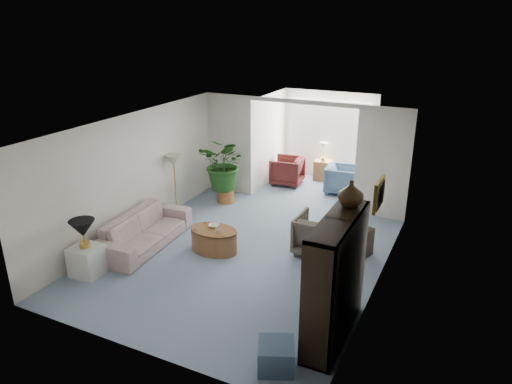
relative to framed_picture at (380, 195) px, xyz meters
The scene contains 26 objects.
floor 2.99m from the framed_picture, behind, with size 6.00×6.00×0.00m, color #8398AD.
sunroom_floor 5.16m from the framed_picture, 120.36° to the left, with size 2.60×2.60×0.00m, color #8398AD.
back_pier_left 5.37m from the framed_picture, 144.59° to the left, with size 1.20×0.12×2.50m, color white.
back_pier_right 3.18m from the framed_picture, 100.24° to the left, with size 1.20×0.12×2.50m, color white.
back_header 4.03m from the framed_picture, 128.43° to the left, with size 2.60×0.12×0.10m, color white.
window_pane 5.83m from the framed_picture, 114.98° to the left, with size 2.20×0.02×1.50m, color white.
window_blinds 5.81m from the framed_picture, 115.11° to the left, with size 2.20×0.02×1.50m, color white.
framed_picture is the anchor object (origin of this frame).
sofa 4.62m from the framed_picture, behind, with size 2.23×0.87×0.65m, color beige.
end_table 5.10m from the framed_picture, 160.10° to the right, with size 0.49×0.49×0.54m, color silver.
table_lamp 4.96m from the framed_picture, 160.10° to the right, with size 0.44×0.44×0.30m, color black.
floor_lamp 4.99m from the framed_picture, 164.68° to the left, with size 0.36×0.36×0.28m, color beige.
coffee_table 3.40m from the framed_picture, behind, with size 0.95×0.95×0.45m, color #975B37.
coffee_bowl 3.34m from the framed_picture, behind, with size 0.20×0.20×0.05m, color silver.
coffee_cup 3.15m from the framed_picture, behind, with size 0.09×0.09×0.09m, color #B9B2A2.
wingback_chair 1.99m from the framed_picture, 144.63° to the left, with size 0.82×0.84×0.77m, color #5C5448.
side_table_dark 1.91m from the framed_picture, 113.96° to the left, with size 0.45×0.36×0.54m, color black.
entertainment_cabinet 1.64m from the framed_picture, 99.24° to the right, with size 0.43×1.62×1.80m, color black.
cabinet_urn 0.99m from the framed_picture, 104.12° to the right, with size 0.36×0.36×0.37m, color black.
ottoman 2.91m from the framed_picture, 105.91° to the right, with size 0.46×0.46×0.37m, color slate.
plant_pot 4.99m from the framed_picture, 149.64° to the left, with size 0.40×0.40×0.32m, color #A76130.
house_plant 4.80m from the framed_picture, 149.64° to the left, with size 1.17×1.02×1.30m, color #204E1A.
sunroom_chair_blue 4.78m from the framed_picture, 112.37° to the left, with size 0.76×0.78×0.71m, color slate.
sunroom_chair_maroon 5.51m from the framed_picture, 127.41° to the left, with size 0.79×0.82×0.74m, color #571E1E.
sunroom_table 5.76m from the framed_picture, 116.56° to the left, with size 0.45×0.35×0.55m, color #975B37.
shelf_clutter 1.58m from the framed_picture, 100.39° to the right, with size 0.30×0.98×0.61m.
Camera 1 is at (3.69, -7.04, 4.30)m, focal length 33.10 mm.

